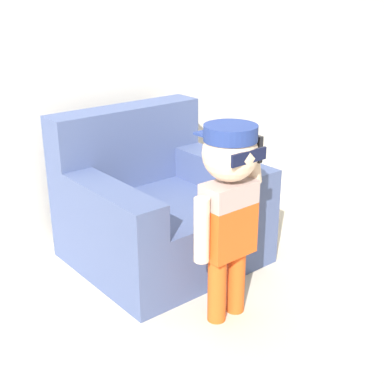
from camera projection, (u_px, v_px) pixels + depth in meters
name	position (u px, v px, depth m)	size (l,w,h in m)	color
ground_plane	(159.00, 266.00, 3.29)	(10.00, 10.00, 0.00)	beige
wall_back	(86.00, 39.00, 3.32)	(10.00, 0.05, 2.60)	silver
armchair	(157.00, 209.00, 3.31)	(1.02, 0.97, 0.91)	#475684
person_child	(229.00, 194.00, 2.55)	(0.42, 0.31, 1.02)	#E05119
side_table	(244.00, 185.00, 3.90)	(0.37, 0.37, 0.40)	white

